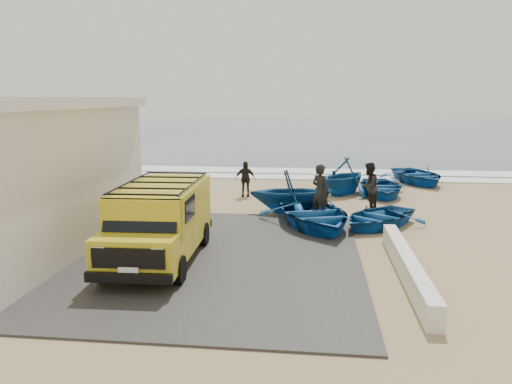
{
  "coord_description": "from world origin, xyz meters",
  "views": [
    {
      "loc": [
        2.69,
        -14.84,
        4.28
      ],
      "look_at": [
        0.82,
        1.33,
        1.2
      ],
      "focal_mm": 35.0,
      "sensor_mm": 36.0,
      "label": 1
    }
  ],
  "objects": [
    {
      "name": "ground",
      "position": [
        0.0,
        0.0,
        0.0
      ],
      "size": [
        160.0,
        160.0,
        0.0
      ],
      "primitive_type": "plane",
      "color": "tan"
    },
    {
      "name": "slab",
      "position": [
        -2.0,
        -2.0,
        0.03
      ],
      "size": [
        12.0,
        10.0,
        0.05
      ],
      "primitive_type": "cube",
      "color": "#393734",
      "rests_on": "ground"
    },
    {
      "name": "ocean",
      "position": [
        0.0,
        56.0,
        0.0
      ],
      "size": [
        180.0,
        88.0,
        0.01
      ],
      "primitive_type": "cube",
      "color": "#385166",
      "rests_on": "ground"
    },
    {
      "name": "surf_line",
      "position": [
        0.0,
        12.0,
        0.03
      ],
      "size": [
        180.0,
        1.6,
        0.06
      ],
      "primitive_type": "cube",
      "color": "white",
      "rests_on": "ground"
    },
    {
      "name": "surf_wash",
      "position": [
        0.0,
        14.5,
        0.02
      ],
      "size": [
        180.0,
        2.2,
        0.04
      ],
      "primitive_type": "cube",
      "color": "white",
      "rests_on": "ground"
    },
    {
      "name": "parapet",
      "position": [
        5.0,
        -3.0,
        0.28
      ],
      "size": [
        0.35,
        6.0,
        0.55
      ],
      "primitive_type": "cube",
      "color": "silver",
      "rests_on": "ground"
    },
    {
      "name": "van",
      "position": [
        -1.29,
        -2.43,
        1.13
      ],
      "size": [
        2.12,
        4.96,
        2.1
      ],
      "rotation": [
        0.0,
        0.0,
        0.03
      ],
      "color": "gold",
      "rests_on": "ground"
    },
    {
      "name": "boat_near_left",
      "position": [
        2.72,
        1.53,
        0.46
      ],
      "size": [
        4.38,
        5.18,
        0.91
      ],
      "primitive_type": "imported",
      "rotation": [
        0.0,
        0.0,
        0.32
      ],
      "color": "#114B8D",
      "rests_on": "ground"
    },
    {
      "name": "boat_near_right",
      "position": [
        4.87,
        1.8,
        0.35
      ],
      "size": [
        3.98,
        4.14,
        0.7
      ],
      "primitive_type": "imported",
      "rotation": [
        0.0,
        0.0,
        -0.67
      ],
      "color": "#114B8D",
      "rests_on": "ground"
    },
    {
      "name": "boat_mid_left",
      "position": [
        1.88,
        3.65,
        0.81
      ],
      "size": [
        3.56,
        3.23,
        1.62
      ],
      "primitive_type": "imported",
      "rotation": [
        0.0,
        0.0,
        1.77
      ],
      "color": "#114B8D",
      "rests_on": "ground"
    },
    {
      "name": "boat_mid_right",
      "position": [
        5.66,
        7.37,
        0.39
      ],
      "size": [
        2.83,
        3.86,
        0.78
      ],
      "primitive_type": "imported",
      "rotation": [
        0.0,
        0.0,
        0.04
      ],
      "color": "#114B8D",
      "rests_on": "ground"
    },
    {
      "name": "boat_far_left",
      "position": [
        4.05,
        7.53,
        0.83
      ],
      "size": [
        4.02,
        4.13,
        1.66
      ],
      "primitive_type": "imported",
      "rotation": [
        0.0,
        0.0,
        -0.59
      ],
      "color": "#114B8D",
      "rests_on": "ground"
    },
    {
      "name": "boat_far_right",
      "position": [
        7.94,
        10.9,
        0.43
      ],
      "size": [
        3.87,
        4.71,
        0.85
      ],
      "primitive_type": "imported",
      "rotation": [
        0.0,
        0.0,
        0.25
      ],
      "color": "#114B8D",
      "rests_on": "ground"
    },
    {
      "name": "fisherman_front",
      "position": [
        2.96,
        2.62,
        1.0
      ],
      "size": [
        0.86,
        0.84,
        2.0
      ],
      "primitive_type": "imported",
      "rotation": [
        0.0,
        0.0,
        2.41
      ],
      "color": "black",
      "rests_on": "ground"
    },
    {
      "name": "fisherman_middle",
      "position": [
        4.84,
        4.49,
        0.92
      ],
      "size": [
        1.04,
        1.12,
        1.84
      ],
      "primitive_type": "imported",
      "rotation": [
        0.0,
        0.0,
        -2.07
      ],
      "color": "black",
      "rests_on": "ground"
    },
    {
      "name": "fisherman_back",
      "position": [
        -0.26,
        6.54,
        0.78
      ],
      "size": [
        0.95,
        0.48,
        1.57
      ],
      "primitive_type": "imported",
      "rotation": [
        0.0,
        0.0,
        0.11
      ],
      "color": "black",
      "rests_on": "ground"
    }
  ]
}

